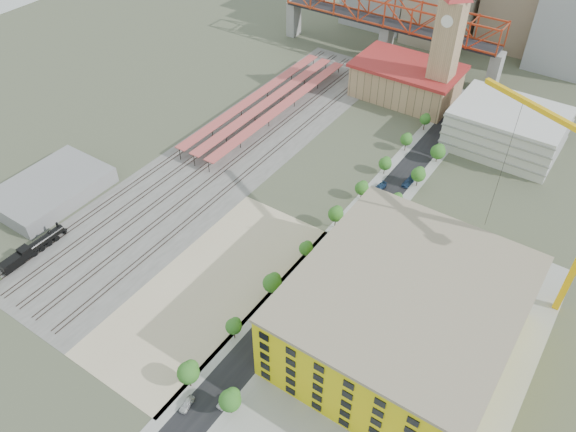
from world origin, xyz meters
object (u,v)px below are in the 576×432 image
Objects in this scene: clock_tower at (449,33)px; site_trailer_c at (321,268)px; locomotive at (35,247)px; car_0 at (187,404)px; site_trailer_a at (269,328)px; site_trailer_b at (293,300)px; site_trailer_d at (337,249)px; construction_building at (404,316)px.

site_trailer_c is at bearing -85.00° from clock_tower.
locomotive reaches higher than car_0.
site_trailer_b reaches higher than site_trailer_a.
site_trailer_a reaches higher than car_0.
site_trailer_d reaches higher than car_0.
locomotive is 2.25× the size of site_trailer_a.
site_trailer_b reaches higher than car_0.
construction_building is at bearing 44.21° from car_0.
site_trailer_c is at bearing 161.73° from construction_building.
construction_building is 5.31× the size of site_trailer_c.
locomotive is at bearing 160.74° from car_0.
construction_building is 30.63m from site_trailer_a.
construction_building is 28.55m from site_trailer_c.
locomotive is 4.81× the size of car_0.
site_trailer_a is 0.90× the size of site_trailer_d.
site_trailer_c reaches higher than car_0.
construction_building is at bearing 10.59° from site_trailer_b.
site_trailer_a is at bearing -88.86° from site_trailer_b.
site_trailer_c is at bearing 91.14° from site_trailer_b.
construction_building is 5.61× the size of site_trailer_a.
site_trailer_c is at bearing 77.25° from car_0.
site_trailer_a is at bearing -72.42° from site_trailer_c.
locomotive is 2.02× the size of site_trailer_d.
site_trailer_d is at bearing -84.52° from clock_tower.
site_trailer_a is 2.14× the size of car_0.
site_trailer_b is (-26.00, -4.33, -8.12)m from construction_building.
site_trailer_a is 25.18m from car_0.
clock_tower is 107.36m from construction_building.
clock_tower is 12.36× the size of car_0.
locomotive is 67.42m from site_trailer_a.
car_0 is at bearing -126.65° from construction_building.
car_0 is at bearing -108.10° from site_trailer_d.
locomotive is (-58.00, -127.72, -26.81)m from clock_tower.
locomotive is 79.51m from site_trailer_d.
clock_tower is at bearing 65.58° from locomotive.
construction_building is at bearing -0.69° from site_trailer_c.
car_0 is (5.00, -138.97, -27.98)m from clock_tower.
clock_tower is at bearing 82.92° from car_0.
site_trailer_d is at bearing 77.77° from car_0.
locomotive reaches higher than site_trailer_c.
locomotive is at bearing -114.42° from clock_tower.
car_0 is at bearing -93.80° from site_trailer_b.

